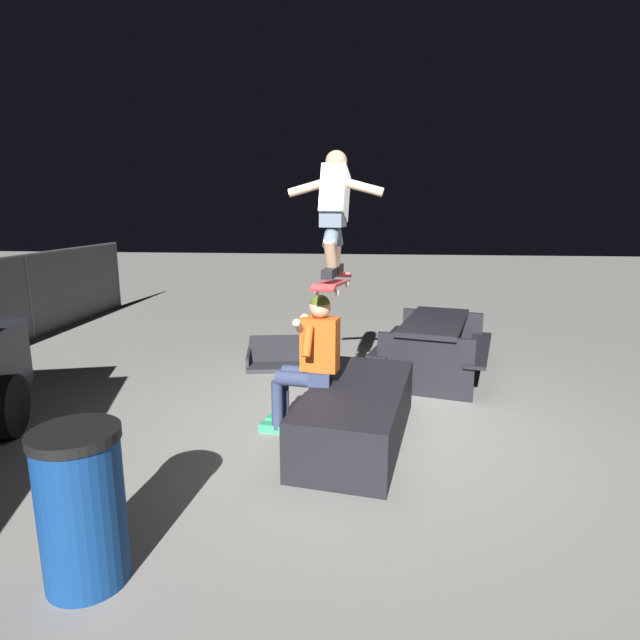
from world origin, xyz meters
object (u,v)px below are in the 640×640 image
Objects in this scene: ledge_box_main at (357,414)px; person_sitting_on_ledge at (309,357)px; trash_bin at (82,507)px; kicker_ramp at (279,358)px; picnic_table_back at (434,339)px; skateboard at (333,283)px; skater_airborne at (334,207)px.

person_sitting_on_ledge reaches higher than ledge_box_main.
kicker_ramp is at bearing -4.26° from trash_bin.
skateboard is at bearing 146.20° from picnic_table_back.
skater_airborne is at bearing 145.46° from picnic_table_back.
person_sitting_on_ledge is at bearing 74.97° from ledge_box_main.
skateboard is 1.11× the size of trash_bin.
picnic_table_back reaches higher than ledge_box_main.
skateboard reaches higher than kicker_ramp.
picnic_table_back is (1.75, -1.17, -0.95)m from skateboard.
skateboard is at bearing -29.15° from trash_bin.
ledge_box_main is 0.97× the size of picnic_table_back.
picnic_table_back is at bearing -25.15° from ledge_box_main.
skateboard is 0.87× the size of kicker_ramp.
ledge_box_main is 1.85× the size of skateboard.
ledge_box_main reaches higher than kicker_ramp.
skater_airborne is 0.94× the size of kicker_ramp.
picnic_table_back is (1.97, -0.92, 0.24)m from ledge_box_main.
person_sitting_on_ledge is 1.31× the size of skateboard.
ledge_box_main is at bearing -131.62° from skateboard.
person_sitting_on_ledge is at bearing 143.06° from picnic_table_back.
skateboard is 2.31m from picnic_table_back.
picnic_table_back is 2.12× the size of trash_bin.
skateboard is (0.10, -0.22, 0.69)m from person_sitting_on_ledge.
picnic_table_back is 4.67m from trash_bin.
ledge_box_main is 2.19m from picnic_table_back.
skater_airborne reaches higher than trash_bin.
skateboard is at bearing 48.38° from ledge_box_main.
ledge_box_main is at bearing -36.51° from trash_bin.
trash_bin is (-2.30, 1.26, -1.66)m from skater_airborne.
picnic_table_back is (-0.43, -2.09, 0.44)m from kicker_ramp.
kicker_ramp is (2.18, 0.92, -1.39)m from skateboard.
ledge_box_main is 1.42× the size of person_sitting_on_ledge.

